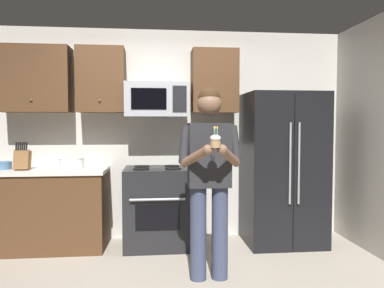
{
  "coord_description": "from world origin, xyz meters",
  "views": [
    {
      "loc": [
        -0.18,
        -2.98,
        1.42
      ],
      "look_at": [
        0.16,
        0.36,
        1.25
      ],
      "focal_mm": 34.79,
      "sensor_mm": 36.0,
      "label": 1
    }
  ],
  "objects_px": {
    "microwave": "(157,100)",
    "person": "(209,172)",
    "oven_range": "(157,207)",
    "refrigerator": "(283,169)",
    "bowl_small_colored": "(3,165)",
    "cupcake": "(215,141)",
    "knife_block": "(22,159)",
    "bowl_large_white": "(71,163)"
  },
  "relations": [
    {
      "from": "microwave",
      "to": "bowl_small_colored",
      "type": "xyz_separation_m",
      "value": [
        -1.74,
        -0.05,
        -0.75
      ]
    },
    {
      "from": "cupcake",
      "to": "microwave",
      "type": "bearing_deg",
      "value": 107.66
    },
    {
      "from": "oven_range",
      "to": "bowl_small_colored",
      "type": "relative_size",
      "value": 4.94
    },
    {
      "from": "refrigerator",
      "to": "bowl_small_colored",
      "type": "bearing_deg",
      "value": 178.15
    },
    {
      "from": "knife_block",
      "to": "person",
      "type": "bearing_deg",
      "value": -26.57
    },
    {
      "from": "oven_range",
      "to": "person",
      "type": "height_order",
      "value": "person"
    },
    {
      "from": "microwave",
      "to": "refrigerator",
      "type": "bearing_deg",
      "value": -6.03
    },
    {
      "from": "microwave",
      "to": "refrigerator",
      "type": "distance_m",
      "value": 1.72
    },
    {
      "from": "bowl_small_colored",
      "to": "person",
      "type": "distance_m",
      "value": 2.45
    },
    {
      "from": "microwave",
      "to": "knife_block",
      "type": "xyz_separation_m",
      "value": [
        -1.5,
        -0.15,
        -0.68
      ]
    },
    {
      "from": "bowl_small_colored",
      "to": "cupcake",
      "type": "bearing_deg",
      "value": -32.53
    },
    {
      "from": "oven_range",
      "to": "refrigerator",
      "type": "distance_m",
      "value": 1.56
    },
    {
      "from": "microwave",
      "to": "knife_block",
      "type": "bearing_deg",
      "value": -174.32
    },
    {
      "from": "person",
      "to": "cupcake",
      "type": "relative_size",
      "value": 10.13
    },
    {
      "from": "knife_block",
      "to": "cupcake",
      "type": "xyz_separation_m",
      "value": [
        1.96,
        -1.31,
        0.26
      ]
    },
    {
      "from": "bowl_large_white",
      "to": "person",
      "type": "relative_size",
      "value": 0.16
    },
    {
      "from": "knife_block",
      "to": "bowl_small_colored",
      "type": "height_order",
      "value": "knife_block"
    },
    {
      "from": "oven_range",
      "to": "microwave",
      "type": "distance_m",
      "value": 1.26
    },
    {
      "from": "oven_range",
      "to": "person",
      "type": "relative_size",
      "value": 0.53
    },
    {
      "from": "microwave",
      "to": "cupcake",
      "type": "distance_m",
      "value": 1.59
    },
    {
      "from": "knife_block",
      "to": "cupcake",
      "type": "bearing_deg",
      "value": -33.72
    },
    {
      "from": "microwave",
      "to": "bowl_small_colored",
      "type": "height_order",
      "value": "microwave"
    },
    {
      "from": "refrigerator",
      "to": "bowl_large_white",
      "type": "bearing_deg",
      "value": 178.39
    },
    {
      "from": "oven_range",
      "to": "bowl_large_white",
      "type": "xyz_separation_m",
      "value": [
        -0.98,
        0.03,
        0.53
      ]
    },
    {
      "from": "microwave",
      "to": "person",
      "type": "height_order",
      "value": "microwave"
    },
    {
      "from": "microwave",
      "to": "oven_range",
      "type": "bearing_deg",
      "value": -90.02
    },
    {
      "from": "refrigerator",
      "to": "person",
      "type": "height_order",
      "value": "refrigerator"
    },
    {
      "from": "refrigerator",
      "to": "knife_block",
      "type": "bearing_deg",
      "value": 179.82
    },
    {
      "from": "oven_range",
      "to": "refrigerator",
      "type": "relative_size",
      "value": 0.52
    },
    {
      "from": "oven_range",
      "to": "cupcake",
      "type": "distance_m",
      "value": 1.65
    },
    {
      "from": "knife_block",
      "to": "person",
      "type": "height_order",
      "value": "person"
    },
    {
      "from": "oven_range",
      "to": "bowl_large_white",
      "type": "relative_size",
      "value": 3.22
    },
    {
      "from": "microwave",
      "to": "person",
      "type": "xyz_separation_m",
      "value": [
        0.47,
        -1.13,
        -0.72
      ]
    },
    {
      "from": "bowl_large_white",
      "to": "person",
      "type": "xyz_separation_m",
      "value": [
        1.44,
        -1.04,
        0.0
      ]
    },
    {
      "from": "cupcake",
      "to": "oven_range",
      "type": "bearing_deg",
      "value": 109.13
    },
    {
      "from": "refrigerator",
      "to": "knife_block",
      "type": "height_order",
      "value": "refrigerator"
    },
    {
      "from": "refrigerator",
      "to": "person",
      "type": "bearing_deg",
      "value": -136.76
    },
    {
      "from": "refrigerator",
      "to": "cupcake",
      "type": "distance_m",
      "value": 1.71
    },
    {
      "from": "microwave",
      "to": "knife_block",
      "type": "distance_m",
      "value": 1.65
    },
    {
      "from": "bowl_large_white",
      "to": "cupcake",
      "type": "height_order",
      "value": "cupcake"
    },
    {
      "from": "oven_range",
      "to": "refrigerator",
      "type": "bearing_deg",
      "value": -1.5
    },
    {
      "from": "bowl_small_colored",
      "to": "cupcake",
      "type": "relative_size",
      "value": 1.08
    }
  ]
}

